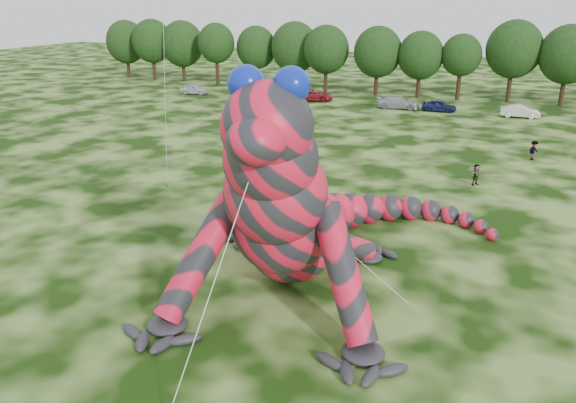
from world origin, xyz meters
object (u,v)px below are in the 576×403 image
at_px(tree_6, 326,59).
at_px(spectator_4, 228,112).
at_px(car_1, 277,95).
at_px(spectator_2, 534,150).
at_px(spectator_0, 291,140).
at_px(tree_0, 127,49).
at_px(tree_3, 217,54).
at_px(tree_2, 183,51).
at_px(inflatable_gecko, 299,167).
at_px(car_5, 520,111).
at_px(tree_8, 420,65).
at_px(spectator_1, 303,150).
at_px(tree_10, 512,61).
at_px(car_2, 313,95).
at_px(tree_1, 153,50).
at_px(tree_4, 256,56).
at_px(tree_11, 566,66).
at_px(spectator_5, 476,175).
at_px(car_4, 439,106).
at_px(tree_7, 377,61).
at_px(car_3, 398,103).
at_px(car_0, 194,89).
at_px(tree_9, 460,67).
at_px(tree_5, 295,55).

bearing_deg(tree_6, spectator_4, -99.74).
xyz_separation_m(car_1, spectator_2, (32.09, -18.60, 0.10)).
relative_size(car_1, spectator_0, 2.69).
height_order(tree_0, tree_3, tree_0).
distance_m(tree_2, spectator_2, 61.44).
distance_m(inflatable_gecko, spectator_2, 29.25).
bearing_deg(car_5, car_1, 87.95).
relative_size(tree_8, spectator_1, 5.27).
height_order(tree_10, spectator_4, tree_10).
bearing_deg(tree_3, car_2, -22.32).
bearing_deg(car_2, tree_1, 64.83).
relative_size(tree_1, tree_4, 1.08).
height_order(car_5, spectator_1, spectator_1).
height_order(car_1, spectator_2, spectator_2).
bearing_deg(tree_11, spectator_5, -100.40).
bearing_deg(car_4, spectator_0, 157.08).
relative_size(tree_7, car_3, 1.81).
bearing_deg(tree_11, car_1, -163.57).
height_order(car_5, spectator_4, spectator_4).
height_order(tree_7, car_0, tree_7).
bearing_deg(inflatable_gecko, car_3, 87.05).
bearing_deg(inflatable_gecko, tree_3, 114.16).
height_order(tree_0, spectator_2, tree_0).
xyz_separation_m(tree_8, spectator_4, (-17.21, -22.87, -3.60)).
bearing_deg(tree_1, tree_0, 169.21).
relative_size(inflatable_gecko, tree_8, 2.43).
bearing_deg(tree_6, tree_0, 176.06).
distance_m(spectator_2, spectator_5, 9.74).
height_order(tree_1, tree_2, tree_1).
height_order(tree_4, tree_9, tree_4).
xyz_separation_m(tree_2, tree_10, (50.41, -0.18, 0.43)).
height_order(tree_6, spectator_0, tree_6).
height_order(tree_10, car_5, tree_10).
distance_m(tree_0, spectator_1, 60.30).
relative_size(tree_8, spectator_2, 5.33).
bearing_deg(tree_9, tree_8, -176.11).
xyz_separation_m(tree_7, spectator_1, (2.58, -35.08, -3.89)).
xyz_separation_m(car_0, spectator_1, (26.83, -26.07, 0.14)).
xyz_separation_m(tree_1, spectator_2, (59.07, -28.83, -4.07)).
distance_m(tree_2, car_1, 24.59).
bearing_deg(tree_2, tree_1, -172.42).
bearing_deg(tree_1, inflatable_gecko, -49.11).
bearing_deg(spectator_1, tree_5, 125.99).
height_order(tree_3, spectator_4, tree_3).
distance_m(car_3, spectator_2, 24.52).
xyz_separation_m(car_1, car_4, (21.39, 0.31, -0.04)).
distance_m(tree_1, tree_6, 30.83).
height_order(tree_4, car_0, tree_4).
relative_size(tree_9, car_4, 2.10).
height_order(tree_7, car_3, tree_7).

